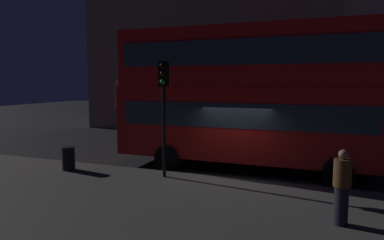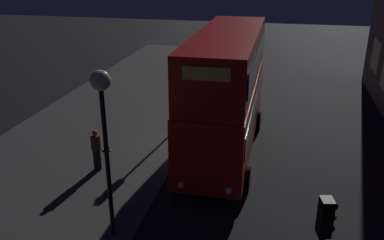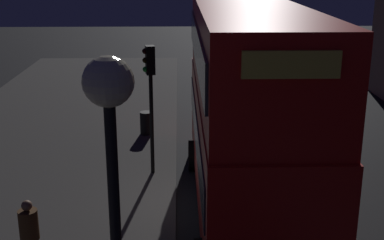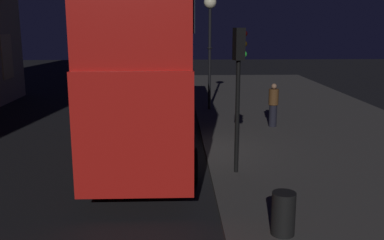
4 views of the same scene
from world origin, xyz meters
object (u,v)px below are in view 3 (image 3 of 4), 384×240
object	(u,v)px
double_decker_bus	(247,101)
litter_bin	(146,123)
traffic_light_near_kerb	(150,83)
pedestrian	(30,239)
street_lamp	(112,154)

from	to	relation	value
double_decker_bus	litter_bin	world-z (taller)	double_decker_bus
traffic_light_near_kerb	pedestrian	world-z (taller)	traffic_light_near_kerb
traffic_light_near_kerb	litter_bin	world-z (taller)	traffic_light_near_kerb
double_decker_bus	traffic_light_near_kerb	bearing A→B (deg)	-130.67
double_decker_bus	pedestrian	distance (m)	6.20
litter_bin	street_lamp	bearing A→B (deg)	2.04
double_decker_bus	traffic_light_near_kerb	size ratio (longest dim) A/B	2.53
double_decker_bus	litter_bin	size ratio (longest dim) A/B	11.60
street_lamp	litter_bin	size ratio (longest dim) A/B	6.20
traffic_light_near_kerb	pedestrian	size ratio (longest dim) A/B	2.26
pedestrian	double_decker_bus	bearing A→B (deg)	44.42
double_decker_bus	litter_bin	xyz separation A→B (m)	(-6.02, -3.02, -2.48)
double_decker_bus	street_lamp	bearing A→B (deg)	-19.46
street_lamp	pedestrian	distance (m)	5.62
pedestrian	litter_bin	world-z (taller)	pedestrian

